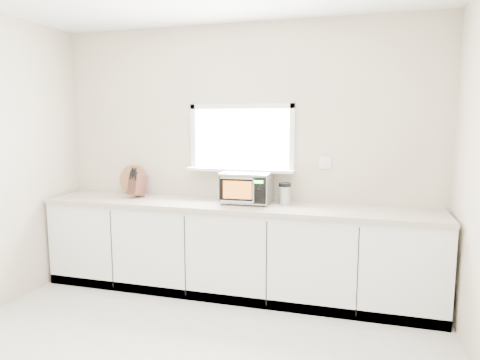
% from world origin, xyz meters
% --- Properties ---
extents(back_wall, '(4.00, 0.17, 2.70)m').
position_xyz_m(back_wall, '(0.00, 2.00, 1.36)').
color(back_wall, beige).
rests_on(back_wall, ground).
extents(cabinets, '(3.92, 0.60, 0.88)m').
position_xyz_m(cabinets, '(0.00, 1.70, 0.44)').
color(cabinets, white).
rests_on(cabinets, ground).
extents(countertop, '(3.92, 0.64, 0.04)m').
position_xyz_m(countertop, '(0.00, 1.69, 0.90)').
color(countertop, '#B5A795').
rests_on(countertop, cabinets).
extents(microwave, '(0.48, 0.40, 0.31)m').
position_xyz_m(microwave, '(0.11, 1.77, 1.08)').
color(microwave, black).
rests_on(microwave, countertop).
extents(knife_block, '(0.14, 0.24, 0.33)m').
position_xyz_m(knife_block, '(-1.09, 1.75, 1.06)').
color(knife_block, '#462219').
rests_on(knife_block, countertop).
extents(cutting_board, '(0.33, 0.08, 0.33)m').
position_xyz_m(cutting_board, '(-1.24, 1.94, 1.08)').
color(cutting_board, '#935939').
rests_on(cutting_board, countertop).
extents(coffee_grinder, '(0.15, 0.15, 0.22)m').
position_xyz_m(coffee_grinder, '(0.49, 1.81, 1.03)').
color(coffee_grinder, '#ACAEB3').
rests_on(coffee_grinder, countertop).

